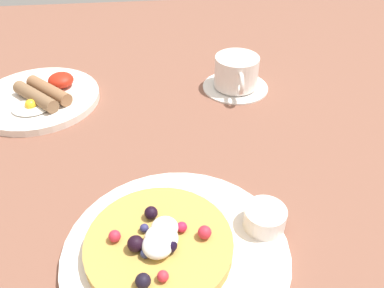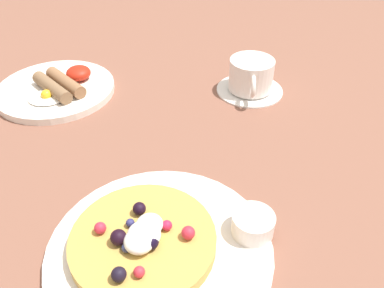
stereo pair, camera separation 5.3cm
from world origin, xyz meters
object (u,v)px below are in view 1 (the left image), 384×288
at_px(pancake_plate, 176,252).
at_px(coffee_saucer, 235,86).
at_px(syrup_ramekin, 265,218).
at_px(coffee_cup, 237,71).
at_px(breakfast_plate, 39,99).

bearing_deg(pancake_plate, coffee_saucer, 68.83).
distance_m(syrup_ramekin, coffee_cup, 0.35).
bearing_deg(coffee_saucer, pancake_plate, -111.17).
distance_m(coffee_saucer, coffee_cup, 0.03).
relative_size(coffee_saucer, coffee_cup, 1.12).
distance_m(syrup_ramekin, breakfast_plate, 0.48).
distance_m(syrup_ramekin, coffee_saucer, 0.35).
bearing_deg(syrup_ramekin, coffee_cup, 84.33).
height_order(pancake_plate, syrup_ramekin, syrup_ramekin).
relative_size(syrup_ramekin, coffee_cup, 0.45).
distance_m(pancake_plate, breakfast_plate, 0.43).
height_order(syrup_ramekin, coffee_cup, coffee_cup).
distance_m(pancake_plate, coffee_saucer, 0.40).
height_order(coffee_saucer, coffee_cup, coffee_cup).
height_order(breakfast_plate, coffee_saucer, breakfast_plate).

